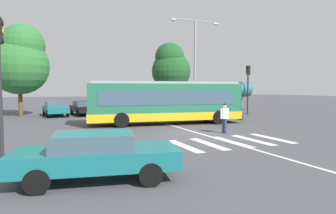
% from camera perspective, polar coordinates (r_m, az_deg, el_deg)
% --- Properties ---
extents(ground_plane, '(160.00, 160.00, 0.00)m').
position_cam_1_polar(ground_plane, '(16.25, 5.30, -5.47)').
color(ground_plane, '#47474C').
extents(city_transit_bus, '(11.31, 4.09, 3.06)m').
position_cam_1_polar(city_transit_bus, '(20.96, -0.56, 0.98)').
color(city_transit_bus, black).
rests_on(city_transit_bus, ground_plane).
extents(pedestrian_crossing_street, '(0.58, 0.31, 1.72)m').
position_cam_1_polar(pedestrian_crossing_street, '(16.97, 11.01, -1.83)').
color(pedestrian_crossing_street, '#333856').
rests_on(pedestrian_crossing_street, ground_plane).
extents(foreground_sedan, '(4.77, 2.65, 1.35)m').
position_cam_1_polar(foreground_sedan, '(8.47, -13.97, -8.82)').
color(foreground_sedan, black).
rests_on(foreground_sedan, ground_plane).
extents(parked_car_teal, '(2.25, 4.65, 1.35)m').
position_cam_1_polar(parked_car_teal, '(28.89, -21.21, -0.15)').
color(parked_car_teal, black).
rests_on(parked_car_teal, ground_plane).
extents(parked_car_black, '(2.30, 4.67, 1.35)m').
position_cam_1_polar(parked_car_black, '(29.07, -16.19, -0.03)').
color(parked_car_black, black).
rests_on(parked_car_black, ground_plane).
extents(parked_car_champagne, '(2.02, 4.57, 1.35)m').
position_cam_1_polar(parked_car_champagne, '(29.36, -10.63, 0.09)').
color(parked_car_champagne, black).
rests_on(parked_car_champagne, ground_plane).
extents(parked_car_red, '(2.23, 4.65, 1.35)m').
position_cam_1_polar(parked_car_red, '(30.10, -5.85, 0.22)').
color(parked_car_red, black).
rests_on(parked_car_red, ground_plane).
extents(parked_car_white, '(2.11, 4.61, 1.35)m').
position_cam_1_polar(parked_car_white, '(31.21, -0.79, 0.37)').
color(parked_car_white, black).
rests_on(parked_car_white, ground_plane).
extents(parked_car_charcoal, '(2.33, 4.68, 1.35)m').
position_cam_1_polar(parked_car_charcoal, '(32.02, 3.79, 0.44)').
color(parked_car_charcoal, black).
rests_on(parked_car_charcoal, ground_plane).
extents(traffic_light_far_corner, '(0.33, 0.32, 4.78)m').
position_cam_1_polar(traffic_light_far_corner, '(29.70, 15.39, 4.77)').
color(traffic_light_far_corner, '#28282B').
rests_on(traffic_light_far_corner, ground_plane).
extents(bus_stop_shelter, '(3.85, 1.54, 3.25)m').
position_cam_1_polar(bus_stop_shelter, '(29.97, 12.52, 3.30)').
color(bus_stop_shelter, '#28282B').
rests_on(bus_stop_shelter, ground_plane).
extents(twin_arm_street_lamp, '(5.38, 0.32, 9.33)m').
position_cam_1_polar(twin_arm_street_lamp, '(29.22, 5.31, 9.96)').
color(twin_arm_street_lamp, '#939399').
rests_on(twin_arm_street_lamp, ground_plane).
extents(background_tree_left, '(5.20, 5.20, 8.37)m').
position_cam_1_polar(background_tree_left, '(29.94, -26.98, 8.20)').
color(background_tree_left, brown).
rests_on(background_tree_left, ground_plane).
extents(background_tree_right, '(4.90, 4.90, 8.27)m').
position_cam_1_polar(background_tree_right, '(36.93, 0.53, 7.80)').
color(background_tree_right, brown).
rests_on(background_tree_right, ground_plane).
extents(crosswalk_painted_stripes, '(5.52, 3.07, 0.01)m').
position_cam_1_polar(crosswalk_painted_stripes, '(14.44, 12.30, -6.68)').
color(crosswalk_painted_stripes, silver).
rests_on(crosswalk_painted_stripes, ground_plane).
extents(lane_center_line, '(0.16, 24.00, 0.01)m').
position_cam_1_polar(lane_center_line, '(18.22, 3.61, -4.45)').
color(lane_center_line, silver).
rests_on(lane_center_line, ground_plane).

